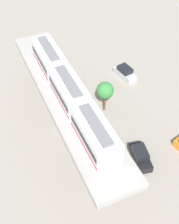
{
  "coord_description": "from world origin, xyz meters",
  "views": [
    {
      "loc": [
        -7.91,
        -24.7,
        30.1
      ],
      "look_at": [
        2.5,
        -1.46,
        4.13
      ],
      "focal_mm": 46.57,
      "sensor_mm": 36.0,
      "label": 1
    }
  ],
  "objects": [
    {
      "name": "viaduct",
      "position": [
        0.0,
        0.0,
        5.26
      ],
      "size": [
        5.2,
        28.85,
        6.88
      ],
      "color": "#A8A59E",
      "rests_on": "ground"
    },
    {
      "name": "parked_car_black",
      "position": [
        6.43,
        -7.92,
        0.74
      ],
      "size": [
        2.54,
        4.46,
        1.76
      ],
      "rotation": [
        0.0,
        0.0,
        -0.18
      ],
      "color": "black",
      "rests_on": "ground"
    },
    {
      "name": "tree_near_viaduct",
      "position": [
        6.36,
        1.9,
        3.57
      ],
      "size": [
        2.45,
        2.45,
        4.85
      ],
      "color": "brown",
      "rests_on": "ground"
    },
    {
      "name": "parked_car_silver",
      "position": [
        12.83,
        7.4,
        0.74
      ],
      "size": [
        2.45,
        4.43,
        1.76
      ],
      "rotation": [
        0.0,
        0.0,
        0.16
      ],
      "color": "#B2B5BA",
      "rests_on": "ground"
    },
    {
      "name": "train",
      "position": [
        0.0,
        -1.46,
        8.41
      ],
      "size": [
        2.64,
        20.5,
        3.24
      ],
      "color": "silver",
      "rests_on": "viaduct"
    },
    {
      "name": "ground_plane",
      "position": [
        0.0,
        0.0,
        0.0
      ],
      "size": [
        120.0,
        120.0,
        0.0
      ],
      "primitive_type": "plane",
      "color": "gray"
    }
  ]
}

